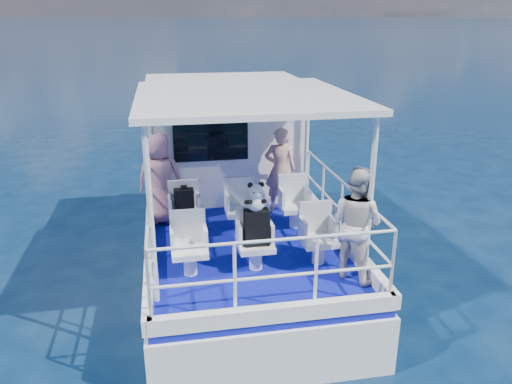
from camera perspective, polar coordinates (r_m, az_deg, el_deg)
ground at (r=8.40m, az=-1.43°, el=-10.58°), size 2000.00×2000.00×0.00m
hull at (r=9.27m, az=-2.42°, el=-7.52°), size 3.00×7.00×1.60m
deck at (r=8.92m, az=-2.50°, el=-2.66°), size 2.90×6.90×0.10m
cabin at (r=9.80m, az=-3.69°, el=6.43°), size 2.85×2.00×2.20m
canopy at (r=7.15m, az=-1.38°, el=10.88°), size 3.00×3.20×0.08m
canopy_posts at (r=7.36m, az=-1.24°, el=2.02°), size 2.77×2.97×2.20m
railings at (r=7.27m, az=-0.79°, el=-3.26°), size 2.84×3.59×1.00m
seat_port_fwd at (r=8.02m, az=-8.09°, el=-3.61°), size 0.48×0.46×0.38m
seat_center_fwd at (r=8.10m, az=-1.72°, el=-3.19°), size 0.48×0.46×0.38m
seat_stbd_fwd at (r=8.27m, az=4.46°, el=-2.74°), size 0.48×0.46×0.38m
seat_port_aft at (r=6.84m, az=-7.54°, el=-7.84°), size 0.48×0.46×0.38m
seat_center_aft at (r=6.93m, az=-0.04°, el=-7.28°), size 0.48×0.46×0.38m
seat_stbd_aft at (r=7.13m, az=7.14°, el=-6.62°), size 0.48×0.46×0.38m
passenger_port_fwd at (r=8.39m, az=-10.88°, el=1.48°), size 0.62×0.49×1.53m
passenger_stbd_fwd at (r=8.78m, az=2.78°, el=2.57°), size 0.62×0.49×1.51m
passenger_stbd_aft at (r=6.62m, az=11.41°, el=-3.50°), size 0.91×0.95×1.54m
backpack_port at (r=7.85m, az=-8.22°, el=-1.07°), size 0.31×0.17×0.40m
backpack_center at (r=6.71m, az=0.07°, el=-4.08°), size 0.33×0.19×0.50m
compact_camera at (r=7.78m, az=-8.26°, el=0.53°), size 0.10×0.06×0.06m
panda at (r=6.54m, az=-0.02°, el=-0.54°), size 0.25×0.21×0.39m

